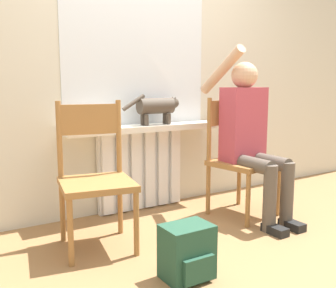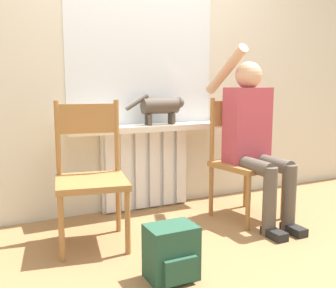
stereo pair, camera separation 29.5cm
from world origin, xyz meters
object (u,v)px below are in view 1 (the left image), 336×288
object	(u,v)px
backpack	(187,252)
person	(250,132)
chair_right	(239,156)
cat	(157,106)
chair_left	(95,175)

from	to	relation	value
backpack	person	bearing A→B (deg)	30.24
chair_right	backpack	world-z (taller)	chair_right
person	cat	bearing A→B (deg)	133.28
chair_left	person	xyz separation A→B (m)	(1.26, -0.11, 0.21)
chair_right	person	bearing A→B (deg)	-95.15
chair_right	person	size ratio (longest dim) A/B	0.70
chair_left	chair_right	xyz separation A→B (m)	(1.25, 0.00, 0.00)
cat	backpack	bearing A→B (deg)	-112.42
chair_right	cat	size ratio (longest dim) A/B	1.82
cat	chair_left	bearing A→B (deg)	-148.41
chair_left	cat	distance (m)	0.95
person	cat	world-z (taller)	person
chair_right	backpack	distance (m)	1.25
chair_left	person	size ratio (longest dim) A/B	0.70
chair_left	person	distance (m)	1.28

